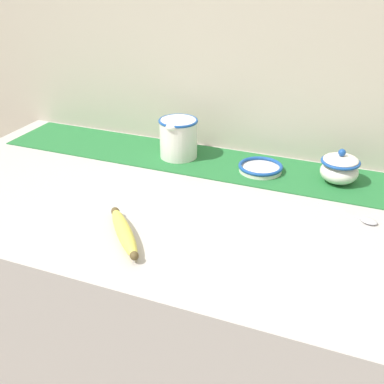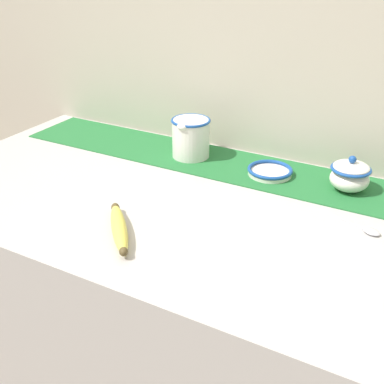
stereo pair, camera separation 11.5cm
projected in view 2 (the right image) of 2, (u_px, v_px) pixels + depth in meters
The scene contains 8 objects.
countertop at pixel (176, 325), 1.43m from camera, with size 1.41×0.75×0.86m, color #B7B2AD.
back_wall at pixel (240, 38), 1.39m from camera, with size 2.21×0.04×2.40m, color #B7AD99.
table_runner at pixel (216, 162), 1.43m from camera, with size 1.29×0.22×0.00m, color #236B33.
cream_pitcher at pixel (191, 137), 1.44m from camera, with size 0.12×0.14×0.12m.
sugar_bowl at pixel (350, 175), 1.25m from camera, with size 0.10×0.10×0.10m.
small_dish at pixel (270, 171), 1.34m from camera, with size 0.13×0.13×0.02m.
banana at pixel (119, 228), 1.07m from camera, with size 0.16×0.18×0.03m.
spoon at pixel (368, 230), 1.08m from camera, with size 0.15×0.08×0.01m.
Camera 2 is at (0.56, -0.93, 1.44)m, focal length 45.00 mm.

